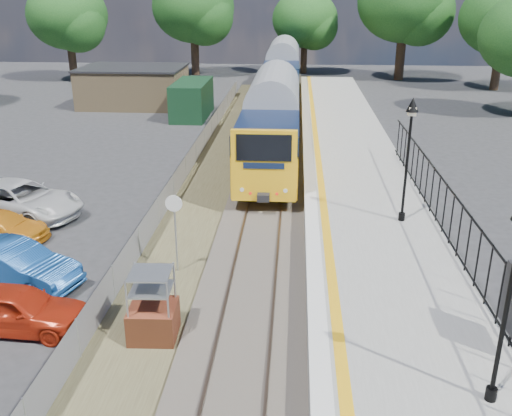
# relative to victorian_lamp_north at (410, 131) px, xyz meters

# --- Properties ---
(ground) EXTENTS (120.00, 120.00, 0.00)m
(ground) POSITION_rel_victorian_lamp_north_xyz_m (-5.30, -6.00, -4.30)
(ground) COLOR #2D2D30
(ground) RESTS_ON ground
(track_bed) EXTENTS (5.90, 80.00, 0.29)m
(track_bed) POSITION_rel_victorian_lamp_north_xyz_m (-5.77, 3.67, -4.21)
(track_bed) COLOR #473F38
(track_bed) RESTS_ON ground
(platform) EXTENTS (5.00, 70.00, 0.90)m
(platform) POSITION_rel_victorian_lamp_north_xyz_m (-1.10, 2.00, -3.85)
(platform) COLOR gray
(platform) RESTS_ON ground
(platform_edge) EXTENTS (0.90, 70.00, 0.01)m
(platform_edge) POSITION_rel_victorian_lamp_north_xyz_m (-3.16, 2.00, -3.39)
(platform_edge) COLOR silver
(platform_edge) RESTS_ON platform
(victorian_lamp_north) EXTENTS (0.44, 0.44, 4.60)m
(victorian_lamp_north) POSITION_rel_victorian_lamp_north_xyz_m (0.00, 0.00, 0.00)
(victorian_lamp_north) COLOR black
(victorian_lamp_north) RESTS_ON platform
(palisade_fence) EXTENTS (0.12, 26.00, 2.00)m
(palisade_fence) POSITION_rel_victorian_lamp_north_xyz_m (1.25, -3.76, -2.46)
(palisade_fence) COLOR black
(palisade_fence) RESTS_ON platform
(wire_fence) EXTENTS (0.06, 52.00, 1.20)m
(wire_fence) POSITION_rel_victorian_lamp_north_xyz_m (-9.50, 6.00, -3.70)
(wire_fence) COLOR #999EA3
(wire_fence) RESTS_ON ground
(outbuilding) EXTENTS (10.80, 10.10, 3.12)m
(outbuilding) POSITION_rel_victorian_lamp_north_xyz_m (-16.21, 25.21, -2.78)
(outbuilding) COLOR #9B7F57
(outbuilding) RESTS_ON ground
(tree_line) EXTENTS (56.80, 43.80, 11.88)m
(tree_line) POSITION_rel_victorian_lamp_north_xyz_m (-3.90, 36.00, 2.31)
(tree_line) COLOR #332319
(tree_line) RESTS_ON ground
(train) EXTENTS (2.82, 40.83, 3.51)m
(train) POSITION_rel_victorian_lamp_north_xyz_m (-5.30, 22.57, -1.96)
(train) COLOR yellow
(train) RESTS_ON ground
(brick_plinth) EXTENTS (1.32, 1.32, 2.05)m
(brick_plinth) POSITION_rel_victorian_lamp_north_xyz_m (-7.80, -6.91, -3.32)
(brick_plinth) COLOR brown
(brick_plinth) RESTS_ON ground
(speed_sign) EXTENTS (0.56, 0.10, 2.79)m
(speed_sign) POSITION_rel_victorian_lamp_north_xyz_m (-7.93, -3.04, -2.40)
(speed_sign) COLOR #999EA3
(speed_sign) RESTS_ON ground
(car_red) EXTENTS (3.98, 1.78, 1.33)m
(car_red) POSITION_rel_victorian_lamp_north_xyz_m (-11.71, -6.77, -3.63)
(car_red) COLOR #B52810
(car_red) RESTS_ON ground
(car_blue) EXTENTS (4.65, 2.69, 1.45)m
(car_blue) POSITION_rel_victorian_lamp_north_xyz_m (-12.96, -4.32, -3.57)
(car_blue) COLOR #184A93
(car_blue) RESTS_ON ground
(car_yellow) EXTENTS (3.95, 2.18, 1.08)m
(car_yellow) POSITION_rel_victorian_lamp_north_xyz_m (-15.19, -0.75, -3.76)
(car_yellow) COLOR orange
(car_yellow) RESTS_ON ground
(car_white) EXTENTS (5.89, 4.04, 1.50)m
(car_white) POSITION_rel_victorian_lamp_north_xyz_m (-15.48, 1.56, -3.55)
(car_white) COLOR silver
(car_white) RESTS_ON ground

